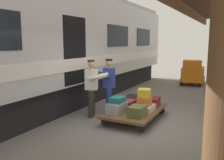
% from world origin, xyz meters
% --- Properties ---
extents(ground_plane, '(60.00, 60.00, 0.00)m').
position_xyz_m(ground_plane, '(0.00, 0.00, 0.00)').
color(ground_plane, slate).
extents(train_car, '(3.02, 16.82, 4.00)m').
position_xyz_m(train_car, '(3.74, 0.00, 2.06)').
color(train_car, '#B7BABF').
rests_on(train_car, ground_plane).
extents(luggage_cart, '(1.29, 2.18, 0.30)m').
position_xyz_m(luggage_cart, '(0.45, -0.36, 0.25)').
color(luggage_cart, brown).
rests_on(luggage_cart, ground_plane).
extents(suitcase_gray_aluminum, '(0.42, 0.60, 0.30)m').
position_xyz_m(suitcase_gray_aluminum, '(0.74, 0.24, 0.45)').
color(suitcase_gray_aluminum, '#9EA0A5').
rests_on(suitcase_gray_aluminum, luggage_cart).
extents(suitcase_cream_canvas, '(0.47, 0.61, 0.16)m').
position_xyz_m(suitcase_cream_canvas, '(0.16, -0.36, 0.38)').
color(suitcase_cream_canvas, beige).
rests_on(suitcase_cream_canvas, luggage_cart).
extents(suitcase_maroon_trunk, '(0.46, 0.57, 0.26)m').
position_xyz_m(suitcase_maroon_trunk, '(0.16, -0.96, 0.42)').
color(suitcase_maroon_trunk, maroon).
rests_on(suitcase_maroon_trunk, luggage_cart).
extents(suitcase_black_hardshell, '(0.52, 0.58, 0.24)m').
position_xyz_m(suitcase_black_hardshell, '(0.74, -0.96, 0.42)').
color(suitcase_black_hardshell, black).
rests_on(suitcase_black_hardshell, luggage_cart).
extents(suitcase_olive_duffel, '(0.38, 0.49, 0.27)m').
position_xyz_m(suitcase_olive_duffel, '(0.16, 0.24, 0.43)').
color(suitcase_olive_duffel, brown).
rests_on(suitcase_olive_duffel, luggage_cart).
extents(suitcase_burgundy_valise, '(0.51, 0.53, 0.24)m').
position_xyz_m(suitcase_burgundy_valise, '(0.74, -0.36, 0.42)').
color(suitcase_burgundy_valise, maroon).
rests_on(suitcase_burgundy_valise, luggage_cart).
extents(suitcase_orange_carryall, '(0.34, 0.39, 0.24)m').
position_xyz_m(suitcase_orange_carryall, '(0.17, -0.35, 0.58)').
color(suitcase_orange_carryall, '#CC6B23').
rests_on(suitcase_orange_carryall, suitcase_cream_canvas).
extents(suitcase_teal_softside, '(0.34, 0.44, 0.15)m').
position_xyz_m(suitcase_teal_softside, '(0.74, 0.21, 0.67)').
color(suitcase_teal_softside, '#1E666B').
rests_on(suitcase_teal_softside, suitcase_gray_aluminum).
extents(suitcase_yellow_case, '(0.41, 0.43, 0.22)m').
position_xyz_m(suitcase_yellow_case, '(0.18, -0.36, 0.81)').
color(suitcase_yellow_case, gold).
rests_on(suitcase_yellow_case, suitcase_orange_carryall).
extents(porter_in_overalls, '(0.73, 0.57, 1.70)m').
position_xyz_m(porter_in_overalls, '(1.44, -0.57, 0.93)').
color(porter_in_overalls, navy).
rests_on(porter_in_overalls, ground_plane).
extents(porter_by_door, '(0.74, 0.58, 1.70)m').
position_xyz_m(porter_by_door, '(1.70, -0.03, 0.93)').
color(porter_by_door, '#332D28').
rests_on(porter_by_door, ground_plane).
extents(baggage_tug, '(1.27, 1.81, 1.30)m').
position_xyz_m(baggage_tug, '(-0.05, -7.19, 0.63)').
color(baggage_tug, orange).
rests_on(baggage_tug, ground_plane).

